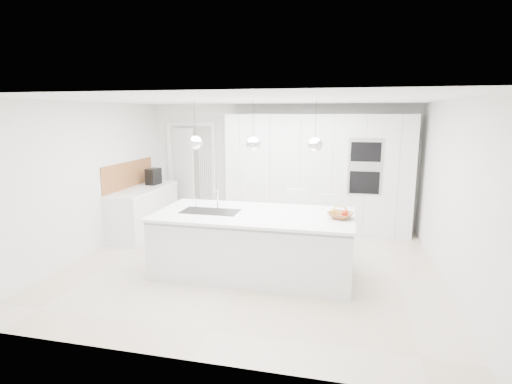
% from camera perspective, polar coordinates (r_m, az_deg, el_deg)
% --- Properties ---
extents(floor, '(5.50, 5.50, 0.00)m').
position_cam_1_polar(floor, '(6.29, -0.63, -10.41)').
color(floor, beige).
rests_on(floor, ground).
extents(wall_back, '(5.50, 0.00, 5.50)m').
position_cam_1_polar(wall_back, '(8.37, 3.42, 3.84)').
color(wall_back, silver).
rests_on(wall_back, ground).
extents(wall_left, '(0.00, 5.00, 5.00)m').
position_cam_1_polar(wall_left, '(7.11, -22.74, 1.70)').
color(wall_left, silver).
rests_on(wall_left, ground).
extents(ceiling, '(5.50, 5.50, 0.00)m').
position_cam_1_polar(ceiling, '(5.85, -0.68, 13.01)').
color(ceiling, white).
rests_on(ceiling, wall_back).
extents(tall_cabinets, '(3.60, 0.60, 2.30)m').
position_cam_1_polar(tall_cabinets, '(7.99, 8.72, 2.66)').
color(tall_cabinets, white).
rests_on(tall_cabinets, floor).
extents(oven_stack, '(0.62, 0.04, 1.05)m').
position_cam_1_polar(oven_stack, '(7.64, 15.33, 3.53)').
color(oven_stack, '#A5A5A8').
rests_on(oven_stack, tall_cabinets).
extents(doorway_frame, '(1.11, 0.08, 2.13)m').
position_cam_1_polar(doorway_frame, '(8.90, -9.11, 2.70)').
color(doorway_frame, white).
rests_on(doorway_frame, floor).
extents(hallway_door, '(0.76, 0.38, 2.00)m').
position_cam_1_polar(hallway_door, '(8.96, -10.71, 2.57)').
color(hallway_door, white).
rests_on(hallway_door, floor).
extents(radiator, '(0.32, 0.04, 1.40)m').
position_cam_1_polar(radiator, '(8.80, -7.17, 1.51)').
color(radiator, white).
rests_on(radiator, floor).
extents(left_base_cabinets, '(0.60, 1.80, 0.86)m').
position_cam_1_polar(left_base_cabinets, '(8.10, -15.65, -2.70)').
color(left_base_cabinets, white).
rests_on(left_base_cabinets, floor).
extents(left_worktop, '(0.62, 1.82, 0.04)m').
position_cam_1_polar(left_worktop, '(8.01, -15.82, 0.43)').
color(left_worktop, white).
rests_on(left_worktop, left_base_cabinets).
extents(oak_backsplash, '(0.02, 1.80, 0.50)m').
position_cam_1_polar(oak_backsplash, '(8.11, -17.71, 2.39)').
color(oak_backsplash, '#A26535').
rests_on(oak_backsplash, wall_left).
extents(island_base, '(2.80, 1.20, 0.86)m').
position_cam_1_polar(island_base, '(5.84, -0.38, -7.62)').
color(island_base, white).
rests_on(island_base, floor).
extents(island_worktop, '(2.84, 1.40, 0.04)m').
position_cam_1_polar(island_worktop, '(5.76, -0.27, -3.22)').
color(island_worktop, white).
rests_on(island_worktop, island_base).
extents(island_sink, '(0.84, 0.44, 0.18)m').
position_cam_1_polar(island_sink, '(5.91, -6.54, -3.53)').
color(island_sink, '#3F3F42').
rests_on(island_sink, island_worktop).
extents(island_tap, '(0.02, 0.02, 0.30)m').
position_cam_1_polar(island_tap, '(6.02, -5.50, -0.97)').
color(island_tap, white).
rests_on(island_tap, island_worktop).
extents(pendant_left, '(0.20, 0.20, 0.20)m').
position_cam_1_polar(pendant_left, '(5.81, -8.65, 6.97)').
color(pendant_left, white).
rests_on(pendant_left, ceiling).
extents(pendant_mid, '(0.20, 0.20, 0.20)m').
position_cam_1_polar(pendant_mid, '(5.55, -0.40, 6.91)').
color(pendant_mid, white).
rests_on(pendant_mid, ceiling).
extents(pendant_right, '(0.20, 0.20, 0.20)m').
position_cam_1_polar(pendant_right, '(5.41, 8.44, 6.69)').
color(pendant_right, white).
rests_on(pendant_right, ceiling).
extents(fruit_bowl, '(0.44, 0.44, 0.08)m').
position_cam_1_polar(fruit_bowl, '(5.58, 11.98, -3.29)').
color(fruit_bowl, '#A26535').
rests_on(fruit_bowl, island_worktop).
extents(espresso_machine, '(0.24, 0.33, 0.33)m').
position_cam_1_polar(espresso_machine, '(8.32, -14.44, 2.17)').
color(espresso_machine, black).
rests_on(espresso_machine, left_worktop).
extents(bar_stool_left, '(0.45, 0.56, 1.07)m').
position_cam_1_polar(bar_stool_left, '(6.68, 5.56, -4.32)').
color(bar_stool_left, white).
rests_on(bar_stool_left, floor).
extents(bar_stool_right, '(0.36, 0.48, 1.01)m').
position_cam_1_polar(bar_stool_right, '(6.63, 10.24, -4.85)').
color(bar_stool_right, white).
rests_on(bar_stool_right, floor).
extents(apple_a, '(0.09, 0.09, 0.09)m').
position_cam_1_polar(apple_a, '(5.57, 12.54, -3.00)').
color(apple_a, '#B32711').
rests_on(apple_a, fruit_bowl).
extents(apple_b, '(0.09, 0.09, 0.09)m').
position_cam_1_polar(apple_b, '(5.58, 12.63, -2.97)').
color(apple_b, '#B32711').
rests_on(apple_b, fruit_bowl).
extents(banana_bunch, '(0.25, 0.18, 0.22)m').
position_cam_1_polar(banana_bunch, '(5.56, 11.87, -2.52)').
color(banana_bunch, yellow).
rests_on(banana_bunch, fruit_bowl).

